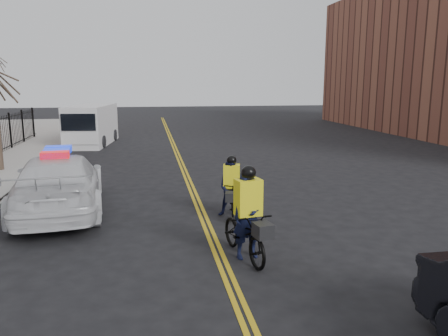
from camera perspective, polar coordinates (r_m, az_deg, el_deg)
name	(u,v)px	position (r m, az deg, el deg)	size (l,w,h in m)	color
ground	(217,250)	(10.02, -0.90, -10.71)	(120.00, 120.00, 0.00)	black
center_line_left	(185,176)	(17.64, -5.18, -1.09)	(0.10, 60.00, 0.01)	gold
center_line_right	(188,176)	(17.66, -4.66, -1.07)	(0.10, 60.00, 0.01)	gold
curb	(29,180)	(18.16, -24.14, -1.46)	(0.20, 60.00, 0.15)	gray
police_cruiser	(59,183)	(13.54, -20.72, -1.86)	(2.98, 6.06, 1.86)	silver
cargo_van	(91,126)	(27.71, -16.97, 5.33)	(2.73, 5.85, 2.37)	silver
cyclist_near	(248,226)	(9.43, 3.17, -7.59)	(1.12, 2.17, 2.03)	black
cyclist_far	(231,192)	(12.30, 0.99, -3.20)	(0.89, 1.78, 1.74)	black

